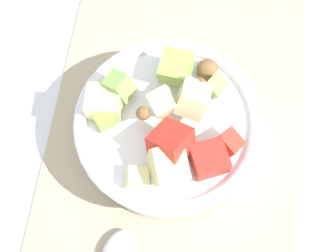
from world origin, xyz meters
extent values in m
plane|color=silver|center=(0.00, 0.00, 0.00)|extent=(2.40, 2.40, 0.00)
cube|color=tan|center=(0.00, 0.00, 0.00)|extent=(0.52, 0.32, 0.01)
cylinder|color=white|center=(0.01, -0.01, 0.04)|extent=(0.20, 0.20, 0.06)
torus|color=white|center=(0.01, -0.01, 0.07)|extent=(0.22, 0.22, 0.02)
sphere|color=brown|center=(-0.06, 0.03, 0.07)|extent=(0.03, 0.03, 0.03)
cube|color=red|center=(0.05, 0.04, 0.08)|extent=(0.05, 0.05, 0.03)
cube|color=red|center=(0.04, 0.00, 0.10)|extent=(0.06, 0.06, 0.05)
sphere|color=brown|center=(-0.03, 0.02, 0.10)|extent=(0.03, 0.03, 0.03)
cube|color=beige|center=(0.00, -0.01, 0.10)|extent=(0.04, 0.04, 0.03)
cube|color=#BC3828|center=(0.03, 0.06, 0.08)|extent=(0.04, 0.04, 0.03)
cube|color=beige|center=(-0.01, 0.02, 0.10)|extent=(0.05, 0.04, 0.05)
cube|color=beige|center=(0.00, -0.08, 0.08)|extent=(0.04, 0.04, 0.03)
cube|color=#8CB74C|center=(0.02, -0.08, 0.08)|extent=(0.03, 0.03, 0.02)
cube|color=#9EC656|center=(-0.05, -0.01, 0.09)|extent=(0.04, 0.04, 0.03)
cube|color=#93C160|center=(-0.04, 0.04, 0.09)|extent=(0.03, 0.03, 0.03)
cube|color=beige|center=(0.08, -0.03, 0.08)|extent=(0.03, 0.03, 0.03)
cube|color=#93C160|center=(-0.02, -0.07, 0.09)|extent=(0.03, 0.04, 0.04)
cube|color=beige|center=(0.07, 0.00, 0.09)|extent=(0.06, 0.05, 0.05)
sphere|color=brown|center=(0.02, -0.03, 0.10)|extent=(0.02, 0.02, 0.02)
camera|label=1|loc=(0.22, 0.02, 0.58)|focal=51.10mm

